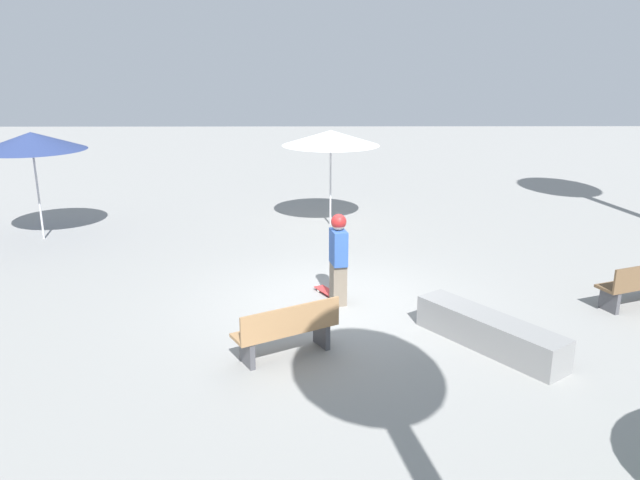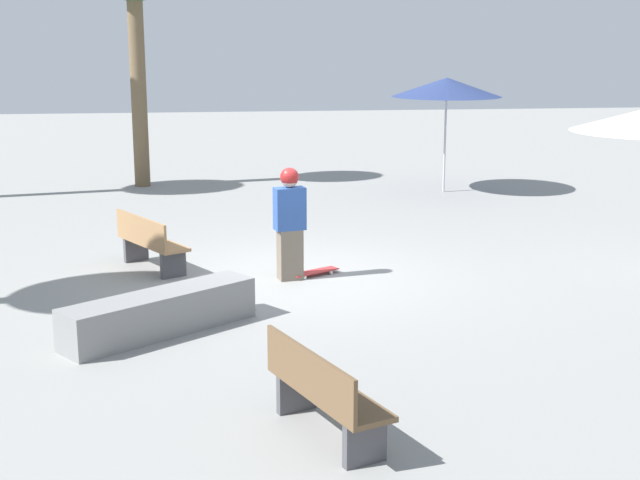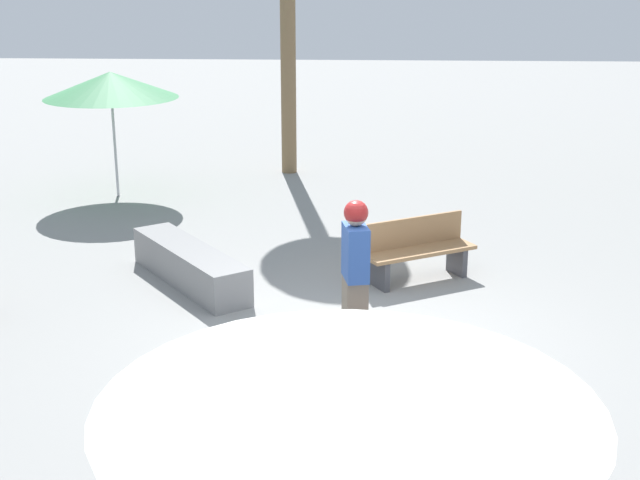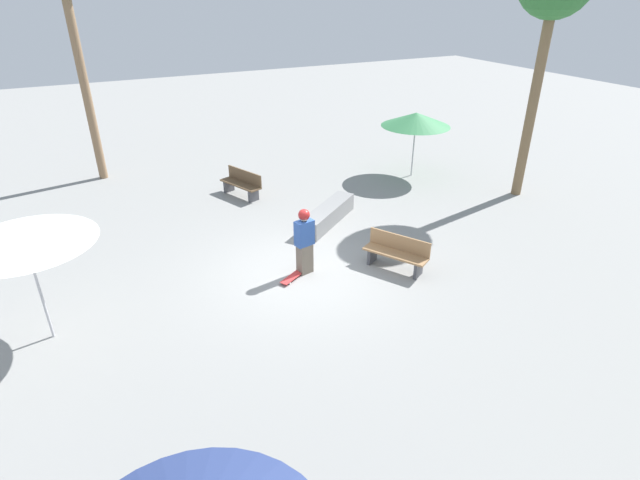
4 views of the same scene
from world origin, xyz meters
The scene contains 7 objects.
ground_plane centered at (0.00, 0.00, 0.00)m, with size 60.00×60.00×0.00m, color gray.
skater_main centered at (0.03, 0.01, 0.90)m, with size 0.48×0.33×1.67m.
skateboard centered at (-0.35, -0.14, 0.06)m, with size 0.79×0.58×0.07m.
concrete_ledge centered at (1.83, 2.26, 0.25)m, with size 2.36×1.94×0.51m.
bench_far centered at (2.12, -0.82, 0.43)m, with size 1.18×1.61×0.85m.
shade_umbrella_green centered at (6.41, 4.49, 2.05)m, with size 2.42×2.42×2.29m.
shade_umbrella_white centered at (-5.53, 0.00, 2.30)m, with size 2.53×2.53×2.50m.
Camera 3 is at (-9.45, -0.05, 4.21)m, focal length 50.00 mm.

